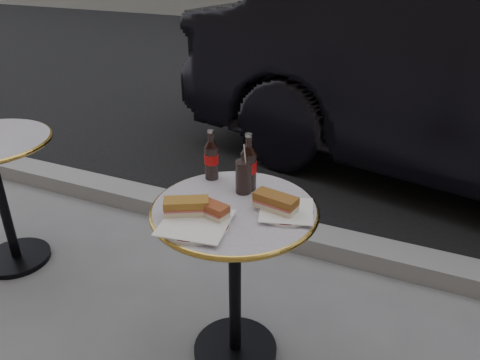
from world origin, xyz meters
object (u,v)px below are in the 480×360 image
at_px(plate_right, 286,212).
at_px(cola_glass, 244,177).
at_px(cola_bottle_left, 211,155).
at_px(bistro_table, 235,285).
at_px(cola_bottle_right, 248,162).
at_px(plate_left, 196,225).

height_order(plate_right, cola_glass, cola_glass).
bearing_deg(cola_bottle_left, plate_right, -20.88).
bearing_deg(cola_bottle_left, bistro_table, -43.94).
relative_size(bistro_table, cola_bottle_left, 3.49).
relative_size(cola_bottle_right, cola_glass, 1.74).
distance_m(plate_right, cola_bottle_right, 0.26).
bearing_deg(plate_left, cola_bottle_right, 80.28).
bearing_deg(cola_glass, bistro_table, -82.40).
relative_size(cola_bottle_left, cola_glass, 1.58).
height_order(bistro_table, cola_glass, cola_glass).
distance_m(plate_left, cola_bottle_right, 0.35).
xyz_separation_m(bistro_table, plate_right, (0.19, 0.04, 0.37)).
bearing_deg(cola_bottle_left, plate_left, -71.40).
relative_size(bistro_table, cola_glass, 5.50).
xyz_separation_m(plate_left, cola_glass, (0.05, 0.29, 0.06)).
distance_m(plate_left, cola_glass, 0.30).
distance_m(cola_bottle_right, cola_glass, 0.06).
bearing_deg(plate_left, bistro_table, 69.32).
bearing_deg(cola_bottle_right, bistro_table, -86.26).
bearing_deg(cola_bottle_right, plate_right, -30.37).
bearing_deg(cola_bottle_right, cola_glass, -100.21).
xyz_separation_m(plate_right, cola_glass, (-0.20, 0.08, 0.06)).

